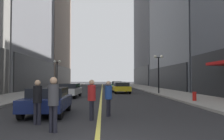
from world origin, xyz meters
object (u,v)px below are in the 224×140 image
object	(u,v)px
car_black	(120,86)
car_white	(70,90)
pedestrian_in_red_jacket	(92,97)
pedestrian_in_blue_hoodie	(108,96)
pedestrian_with_orange_bag	(53,100)
street_lamp_right_mid	(159,65)
pedestrian_in_black_coat	(37,98)
car_green	(117,84)
fire_hydrant_right	(194,97)
car_yellow	(121,87)
car_navy	(48,100)
street_lamp_left_far	(57,68)

from	to	relation	value
car_black	car_white	bearing A→B (deg)	-113.35
pedestrian_in_red_jacket	pedestrian_in_blue_hoodie	world-z (taller)	pedestrian_in_red_jacket
car_black	pedestrian_in_red_jacket	size ratio (longest dim) A/B	2.48
pedestrian_with_orange_bag	street_lamp_right_mid	world-z (taller)	street_lamp_right_mid
pedestrian_in_black_coat	car_green	bearing A→B (deg)	81.59
street_lamp_right_mid	pedestrian_in_black_coat	bearing A→B (deg)	-117.22
pedestrian_in_red_jacket	fire_hydrant_right	xyz separation A→B (m)	(7.22, 7.11, -0.60)
car_yellow	street_lamp_right_mid	xyz separation A→B (m)	(4.00, -2.90, 2.54)
car_navy	car_green	size ratio (longest dim) A/B	0.97
car_black	street_lamp_right_mid	bearing A→B (deg)	-69.74
pedestrian_with_orange_bag	fire_hydrant_right	world-z (taller)	pedestrian_with_orange_bag
pedestrian_in_black_coat	street_lamp_right_mid	world-z (taller)	street_lamp_right_mid
car_navy	fire_hydrant_right	size ratio (longest dim) A/B	5.07
car_navy	pedestrian_with_orange_bag	size ratio (longest dim) A/B	2.23
fire_hydrant_right	pedestrian_in_black_coat	bearing A→B (deg)	-139.25
car_white	car_yellow	distance (m)	8.41
pedestrian_in_blue_hoodie	street_lamp_left_far	xyz separation A→B (m)	(-6.82, 22.95, 2.29)
car_yellow	pedestrian_in_red_jacket	world-z (taller)	pedestrian_in_red_jacket
car_green	pedestrian_with_orange_bag	size ratio (longest dim) A/B	2.30
pedestrian_in_blue_hoodie	street_lamp_right_mid	size ratio (longest dim) A/B	0.37
car_yellow	pedestrian_with_orange_bag	xyz separation A→B (m)	(-3.87, -21.32, 0.35)
car_black	pedestrian_in_red_jacket	distance (m)	26.18
car_navy	fire_hydrant_right	distance (m)	10.89
car_white	car_yellow	xyz separation A→B (m)	(5.40, 6.45, 0.00)
pedestrian_in_blue_hoodie	street_lamp_right_mid	distance (m)	16.41
pedestrian_in_blue_hoodie	car_yellow	bearing A→B (deg)	83.72
car_yellow	pedestrian_in_red_jacket	bearing A→B (deg)	-98.12
street_lamp_left_far	pedestrian_with_orange_bag	bearing A→B (deg)	-79.35
car_navy	pedestrian_in_red_jacket	world-z (taller)	pedestrian_in_red_jacket
car_navy	pedestrian_in_black_coat	distance (m)	2.60
fire_hydrant_right	car_green	bearing A→B (deg)	99.16
car_navy	pedestrian_in_black_coat	bearing A→B (deg)	-85.64
pedestrian_in_black_coat	pedestrian_in_blue_hoodie	xyz separation A→B (m)	(2.78, 1.92, -0.04)
car_white	pedestrian_in_black_coat	xyz separation A→B (m)	(0.64, -13.48, 0.28)
car_green	street_lamp_left_far	xyz separation A→B (m)	(-9.09, -9.25, 2.54)
street_lamp_left_far	car_white	bearing A→B (deg)	-73.38
pedestrian_with_orange_bag	street_lamp_right_mid	distance (m)	20.14
car_navy	pedestrian_in_blue_hoodie	xyz separation A→B (m)	(2.98, -0.66, 0.24)
pedestrian_in_black_coat	pedestrian_in_red_jacket	xyz separation A→B (m)	(2.04, 0.87, 0.00)
car_yellow	car_white	bearing A→B (deg)	-129.96
pedestrian_in_red_jacket	pedestrian_with_orange_bag	distance (m)	2.53
car_yellow	pedestrian_in_red_jacket	xyz separation A→B (m)	(-2.72, -19.07, 0.28)
car_yellow	car_green	size ratio (longest dim) A/B	1.04
car_navy	pedestrian_in_black_coat	world-z (taller)	pedestrian_in_black_coat
car_black	pedestrian_in_blue_hoodie	bearing A→B (deg)	-95.38
car_navy	street_lamp_left_far	xyz separation A→B (m)	(-3.84, 22.29, 2.54)
car_white	car_green	size ratio (longest dim) A/B	1.13
street_lamp_right_mid	fire_hydrant_right	bearing A→B (deg)	-86.84
pedestrian_in_black_coat	pedestrian_in_red_jacket	world-z (taller)	pedestrian_in_red_jacket
car_yellow	pedestrian_in_black_coat	bearing A→B (deg)	-103.44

